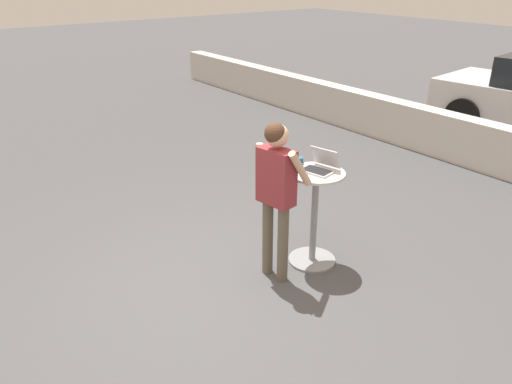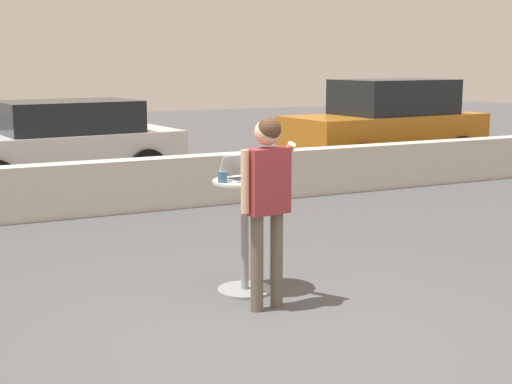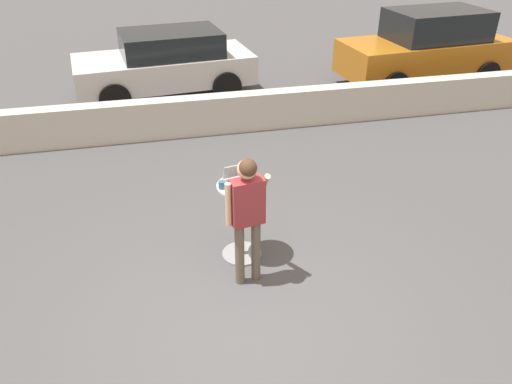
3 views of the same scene
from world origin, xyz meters
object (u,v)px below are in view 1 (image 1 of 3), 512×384
at_px(cafe_table, 314,214).
at_px(standing_person, 276,184).
at_px(laptop, 320,166).
at_px(coffee_mug, 299,162).

relative_size(cafe_table, standing_person, 0.63).
bearing_deg(standing_person, laptop, 88.55).
bearing_deg(coffee_mug, laptop, 21.98).
xyz_separation_m(cafe_table, laptop, (-0.01, 0.06, 0.52)).
bearing_deg(cafe_table, laptop, 102.50).
bearing_deg(coffee_mug, cafe_table, 7.99).
bearing_deg(cafe_table, standing_person, -92.99).
distance_m(cafe_table, coffee_mug, 0.57).
height_order(laptop, standing_person, standing_person).
relative_size(cafe_table, coffee_mug, 8.79).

